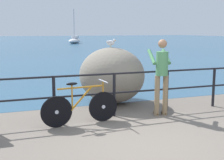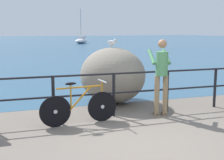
{
  "view_description": "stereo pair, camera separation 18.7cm",
  "coord_description": "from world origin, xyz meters",
  "views": [
    {
      "loc": [
        -2.35,
        -4.67,
        2.0
      ],
      "look_at": [
        0.09,
        2.21,
        0.79
      ],
      "focal_mm": 48.86,
      "sensor_mm": 36.0,
      "label": 1
    },
    {
      "loc": [
        -2.17,
        -4.73,
        2.0
      ],
      "look_at": [
        0.09,
        2.21,
        0.79
      ],
      "focal_mm": 48.86,
      "sensor_mm": 36.0,
      "label": 2
    }
  ],
  "objects": [
    {
      "name": "breakwater_boulder_main",
      "position": [
        0.41,
        3.13,
        0.76
      ],
      "size": [
        1.77,
        1.97,
        1.52
      ],
      "color": "gray",
      "rests_on": "ground"
    },
    {
      "name": "ground_plane",
      "position": [
        0.0,
        20.0,
        -0.05
      ],
      "size": [
        120.0,
        120.0,
        0.1
      ],
      "primitive_type": "cube",
      "color": "#6B6056"
    },
    {
      "name": "seagull",
      "position": [
        0.4,
        3.2,
        1.66
      ],
      "size": [
        0.26,
        0.31,
        0.23
      ],
      "rotation": [
        0.0,
        0.0,
        5.35
      ],
      "color": "gold",
      "rests_on": "breakwater_boulder_main"
    },
    {
      "name": "person_at_railing",
      "position": [
        1.07,
        1.53,
        0.99
      ],
      "size": [
        0.52,
        0.67,
        1.78
      ],
      "rotation": [
        0.0,
        0.0,
        1.39
      ],
      "color": "#8C7251",
      "rests_on": "ground_plane"
    },
    {
      "name": "sailboat",
      "position": [
        7.43,
        39.14,
        0.42
      ],
      "size": [
        3.24,
        4.49,
        4.9
      ],
      "rotation": [
        0.0,
        0.0,
        4.22
      ],
      "color": "white",
      "rests_on": "sea_surface"
    },
    {
      "name": "promenade_railing",
      "position": [
        0.0,
        1.81,
        0.64
      ],
      "size": [
        8.37,
        0.07,
        1.02
      ],
      "color": "black",
      "rests_on": "ground_plane"
    },
    {
      "name": "bicycle",
      "position": [
        -0.88,
        1.46,
        0.39
      ],
      "size": [
        1.7,
        0.48,
        0.92
      ],
      "rotation": [
        0.0,
        0.0,
        0.09
      ],
      "color": "black",
      "rests_on": "ground_plane"
    },
    {
      "name": "sea_surface",
      "position": [
        0.0,
        47.95,
        0.0
      ],
      "size": [
        120.0,
        90.0,
        0.01
      ],
      "primitive_type": "cube",
      "color": "#2D5675",
      "rests_on": "ground_plane"
    }
  ]
}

